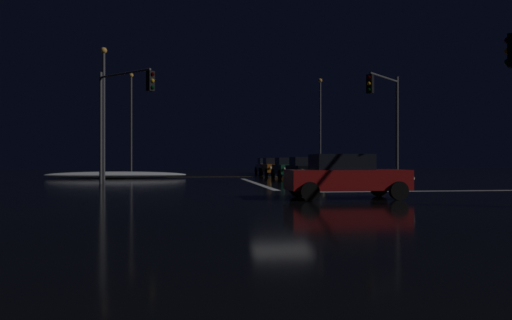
# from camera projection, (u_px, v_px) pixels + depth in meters

# --- Properties ---
(ground) EXTENTS (120.00, 120.00, 0.10)m
(ground) POSITION_uv_depth(u_px,v_px,m) (282.00, 194.00, 21.14)
(ground) COLOR black
(stop_line_north) EXTENTS (0.35, 14.68, 0.01)m
(stop_line_north) POSITION_uv_depth(u_px,v_px,m) (256.00, 183.00, 29.62)
(stop_line_north) COLOR white
(stop_line_north) RESTS_ON ground
(centre_line_ns) EXTENTS (22.00, 0.15, 0.01)m
(centre_line_ns) POSITION_uv_depth(u_px,v_px,m) (237.00, 177.00, 41.12)
(centre_line_ns) COLOR yellow
(centre_line_ns) RESTS_ON ground
(crosswalk_bar_east) EXTENTS (14.68, 0.40, 0.01)m
(crosswalk_bar_east) POSITION_uv_depth(u_px,v_px,m) (473.00, 191.00, 22.28)
(crosswalk_bar_east) COLOR white
(crosswalk_bar_east) RESTS_ON ground
(snow_bank_left_curb) EXTENTS (10.45, 1.50, 0.51)m
(snow_bank_left_curb) POSITION_uv_depth(u_px,v_px,m) (116.00, 175.00, 37.60)
(snow_bank_left_curb) COLOR white
(snow_bank_left_curb) RESTS_ON ground
(snow_bank_right_curb) EXTENTS (9.26, 1.50, 0.38)m
(snow_bank_right_curb) POSITION_uv_depth(u_px,v_px,m) (341.00, 174.00, 44.18)
(snow_bank_right_curb) COLOR white
(snow_bank_right_curb) RESTS_ON ground
(sedan_black) EXTENTS (2.02, 4.33, 1.57)m
(sedan_black) POSITION_uv_depth(u_px,v_px,m) (305.00, 169.00, 32.75)
(sedan_black) COLOR black
(sedan_black) RESTS_ON ground
(sedan_green) EXTENTS (2.02, 4.33, 1.57)m
(sedan_green) POSITION_uv_depth(u_px,v_px,m) (287.00, 167.00, 38.84)
(sedan_green) COLOR #14512D
(sedan_green) RESTS_ON ground
(sedan_orange) EXTENTS (2.02, 4.33, 1.57)m
(sedan_orange) POSITION_uv_depth(u_px,v_px,m) (274.00, 167.00, 44.52)
(sedan_orange) COLOR #C66014
(sedan_orange) RESTS_ON ground
(sedan_silver) EXTENTS (2.02, 4.33, 1.57)m
(sedan_silver) POSITION_uv_depth(u_px,v_px,m) (267.00, 166.00, 50.21)
(sedan_silver) COLOR #B7B7BC
(sedan_silver) RESTS_ON ground
(sedan_red_crossing) EXTENTS (4.33, 2.02, 1.57)m
(sedan_red_crossing) POSITION_uv_depth(u_px,v_px,m) (345.00, 176.00, 17.71)
(sedan_red_crossing) COLOR maroon
(sedan_red_crossing) RESTS_ON ground
(traffic_signal_ne) EXTENTS (3.10, 3.10, 6.57)m
(traffic_signal_ne) POSITION_uv_depth(u_px,v_px,m) (386.00, 108.00, 29.89)
(traffic_signal_ne) COLOR #4C4C51
(traffic_signal_ne) RESTS_ON ground
(traffic_signal_nw) EXTENTS (3.36, 3.36, 6.44)m
(traffic_signal_nw) POSITION_uv_depth(u_px,v_px,m) (121.00, 105.00, 27.74)
(traffic_signal_nw) COLOR #4C4C51
(traffic_signal_nw) RESTS_ON ground
(streetlamp_right_far) EXTENTS (0.44, 0.44, 9.93)m
(streetlamp_right_far) POSITION_uv_depth(u_px,v_px,m) (320.00, 119.00, 52.31)
(streetlamp_right_far) COLOR #424247
(streetlamp_right_far) RESTS_ON ground
(streetlamp_left_far) EXTENTS (0.44, 0.44, 10.04)m
(streetlamp_left_far) POSITION_uv_depth(u_px,v_px,m) (131.00, 116.00, 49.77)
(streetlamp_left_far) COLOR #424247
(streetlamp_left_far) RESTS_ON ground
(streetlamp_left_near) EXTENTS (0.44, 0.44, 9.02)m
(streetlamp_left_near) POSITION_uv_depth(u_px,v_px,m) (104.00, 104.00, 33.91)
(streetlamp_left_near) COLOR #424247
(streetlamp_left_near) RESTS_ON ground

